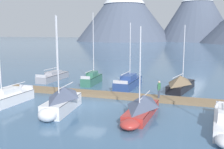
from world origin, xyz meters
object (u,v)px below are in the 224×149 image
object	(u,v)px
sailboat_outer_slip	(141,107)
sailboat_end_of_dock	(181,83)
person_on_dock	(159,88)
sailboat_nearest_berth	(54,76)
sailboat_mid_dock_starboard	(61,100)
sailboat_second_berth	(5,99)
sailboat_mid_dock_port	(93,78)
sailboat_far_berth	(130,81)

from	to	relation	value
sailboat_outer_slip	sailboat_end_of_dock	xyz separation A→B (m)	(2.32, 11.03, 0.09)
sailboat_outer_slip	person_on_dock	xyz separation A→B (m)	(0.58, 5.36, 0.50)
sailboat_nearest_berth	sailboat_mid_dock_starboard	size ratio (longest dim) A/B	1.14
sailboat_second_berth	sailboat_end_of_dock	size ratio (longest dim) A/B	1.18
sailboat_mid_dock_port	sailboat_mid_dock_starboard	distance (m)	12.77
sailboat_far_berth	sailboat_mid_dock_starboard	bearing A→B (deg)	-102.19
sailboat_second_berth	sailboat_mid_dock_starboard	bearing A→B (deg)	-0.50
sailboat_far_berth	person_on_dock	size ratio (longest dim) A/B	4.64
sailboat_mid_dock_port	person_on_dock	bearing A→B (deg)	-33.12
sailboat_far_berth	sailboat_end_of_dock	bearing A→B (deg)	-3.64
sailboat_mid_dock_port	sailboat_mid_dock_starboard	xyz separation A→B (m)	(2.41, -12.53, 0.31)
sailboat_second_berth	sailboat_outer_slip	size ratio (longest dim) A/B	1.24
sailboat_far_berth	sailboat_nearest_berth	bearing A→B (deg)	175.05
sailboat_nearest_berth	sailboat_mid_dock_port	bearing A→B (deg)	-6.83
sailboat_end_of_dock	sailboat_mid_dock_port	bearing A→B (deg)	176.82
sailboat_end_of_dock	sailboat_nearest_berth	bearing A→B (deg)	175.52
sailboat_second_berth	sailboat_mid_dock_port	distance (m)	12.97
sailboat_end_of_dock	person_on_dock	size ratio (longest dim) A/B	4.44
sailboat_far_berth	sailboat_end_of_dock	xyz separation A→B (m)	(6.33, -0.40, 0.24)
sailboat_second_berth	sailboat_mid_dock_port	size ratio (longest dim) A/B	0.96
sailboat_far_berth	sailboat_outer_slip	size ratio (longest dim) A/B	1.11
sailboat_mid_dock_port	sailboat_second_berth	bearing A→B (deg)	-105.80
person_on_dock	sailboat_mid_dock_starboard	bearing A→B (deg)	-139.28
sailboat_mid_dock_starboard	person_on_dock	distance (m)	9.57
sailboat_nearest_berth	sailboat_outer_slip	xyz separation A→B (m)	(15.33, -12.41, 0.20)
sailboat_far_berth	person_on_dock	world-z (taller)	sailboat_far_berth
sailboat_mid_dock_port	sailboat_far_berth	bearing A→B (deg)	-2.61
sailboat_second_berth	sailboat_far_berth	size ratio (longest dim) A/B	1.12
sailboat_second_berth	sailboat_end_of_dock	distance (m)	19.06
sailboat_nearest_berth	person_on_dock	world-z (taller)	sailboat_nearest_berth
sailboat_mid_dock_port	sailboat_end_of_dock	world-z (taller)	sailboat_mid_dock_port
sailboat_outer_slip	sailboat_nearest_berth	bearing A→B (deg)	141.01
sailboat_mid_dock_starboard	sailboat_end_of_dock	distance (m)	14.91
sailboat_far_berth	sailboat_outer_slip	bearing A→B (deg)	-70.66
sailboat_nearest_berth	sailboat_end_of_dock	size ratio (longest dim) A/B	1.21
sailboat_nearest_berth	person_on_dock	xyz separation A→B (m)	(15.90, -7.05, 0.70)
person_on_dock	sailboat_far_berth	bearing A→B (deg)	127.10
sailboat_outer_slip	sailboat_end_of_dock	bearing A→B (deg)	78.12
sailboat_second_berth	sailboat_far_berth	distance (m)	14.97
sailboat_mid_dock_starboard	person_on_dock	world-z (taller)	sailboat_mid_dock_starboard
sailboat_outer_slip	sailboat_mid_dock_starboard	bearing A→B (deg)	-172.52
sailboat_mid_dock_port	sailboat_nearest_berth	bearing A→B (deg)	173.17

